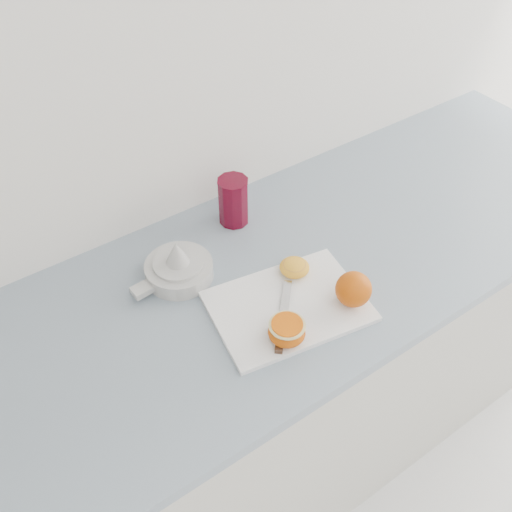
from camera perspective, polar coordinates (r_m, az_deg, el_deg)
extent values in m
cube|color=white|center=(1.31, -1.26, 23.38)|extent=(4.00, 0.04, 2.70)
cube|color=silver|center=(1.62, -1.64, -14.36)|extent=(2.24, 0.60, 0.86)
cube|color=#7C8EA1|center=(1.27, -2.04, -3.82)|extent=(2.29, 0.64, 0.03)
cube|color=white|center=(1.22, 3.24, -5.04)|extent=(0.35, 0.28, 0.01)
sphere|color=#D94610|center=(1.20, 9.73, -3.30)|extent=(0.08, 0.08, 0.08)
ellipsoid|color=#D94610|center=(1.14, 3.09, -7.61)|extent=(0.08, 0.08, 0.04)
cylinder|color=#E8E191|center=(1.12, 3.13, -6.92)|extent=(0.07, 0.07, 0.00)
cylinder|color=#FF6B02|center=(1.12, 3.14, -6.84)|extent=(0.06, 0.06, 0.00)
ellipsoid|color=#F3A625|center=(1.27, 3.87, -1.13)|extent=(0.07, 0.07, 0.03)
cylinder|color=#C97835|center=(1.26, 3.88, -0.86)|extent=(0.05, 0.05, 0.00)
cube|color=#4C301E|center=(1.15, 2.49, -7.92)|extent=(0.07, 0.07, 0.01)
cube|color=#B7B7BC|center=(1.21, 2.97, -4.33)|extent=(0.09, 0.09, 0.00)
cylinder|color=#B7B7BC|center=(1.15, 2.49, -7.92)|extent=(0.00, 0.00, 0.01)
cylinder|color=silver|center=(1.28, -7.69, -1.42)|extent=(0.15, 0.15, 0.04)
cylinder|color=silver|center=(1.26, -7.79, -0.70)|extent=(0.11, 0.11, 0.01)
cone|color=silver|center=(1.24, -7.93, 0.35)|extent=(0.05, 0.05, 0.06)
cube|color=silver|center=(1.25, -11.22, -3.28)|extent=(0.05, 0.04, 0.02)
ellipsoid|color=#FA5800|center=(1.26, -7.13, -0.44)|extent=(0.01, 0.01, 0.00)
ellipsoid|color=#FA5800|center=(1.26, -8.67, -0.46)|extent=(0.01, 0.01, 0.00)
ellipsoid|color=#FA5800|center=(1.25, -7.52, -0.94)|extent=(0.01, 0.01, 0.00)
ellipsoid|color=#FA5800|center=(1.27, -7.29, 0.09)|extent=(0.01, 0.01, 0.00)
cylinder|color=#5B061A|center=(1.38, -2.28, 5.46)|extent=(0.07, 0.07, 0.12)
cylinder|color=#CB3600|center=(1.41, -2.22, 4.00)|extent=(0.06, 0.06, 0.02)
cylinder|color=#5B061A|center=(1.35, -2.35, 7.51)|extent=(0.08, 0.08, 0.00)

